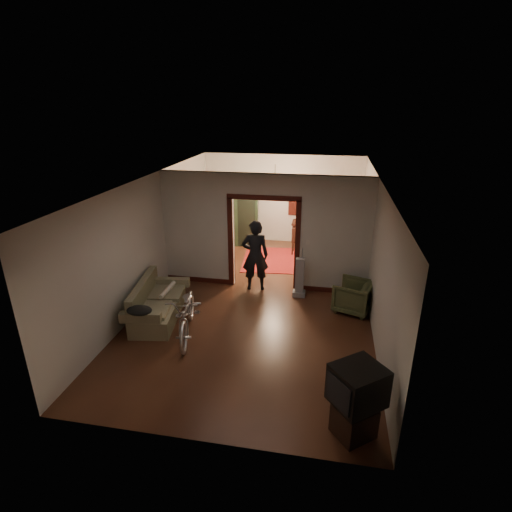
% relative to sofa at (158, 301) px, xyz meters
% --- Properties ---
extents(floor, '(5.00, 8.50, 0.01)m').
position_rel_sofa_xyz_m(floor, '(1.93, 1.23, -0.41)').
color(floor, '#371B11').
rests_on(floor, ground).
extents(ceiling, '(5.00, 8.50, 0.01)m').
position_rel_sofa_xyz_m(ceiling, '(1.93, 1.23, 2.39)').
color(ceiling, white).
rests_on(ceiling, floor).
extents(wall_back, '(5.00, 0.02, 2.80)m').
position_rel_sofa_xyz_m(wall_back, '(1.93, 5.48, 0.99)').
color(wall_back, beige).
rests_on(wall_back, floor).
extents(wall_left, '(0.02, 8.50, 2.80)m').
position_rel_sofa_xyz_m(wall_left, '(-0.57, 1.23, 0.99)').
color(wall_left, beige).
rests_on(wall_left, floor).
extents(wall_right, '(0.02, 8.50, 2.80)m').
position_rel_sofa_xyz_m(wall_right, '(4.43, 1.23, 0.99)').
color(wall_right, beige).
rests_on(wall_right, floor).
extents(partition_wall, '(5.00, 0.14, 2.80)m').
position_rel_sofa_xyz_m(partition_wall, '(1.93, 1.98, 0.99)').
color(partition_wall, beige).
rests_on(partition_wall, floor).
extents(door_casing, '(1.74, 0.20, 2.32)m').
position_rel_sofa_xyz_m(door_casing, '(1.93, 1.98, 0.69)').
color(door_casing, '#37110C').
rests_on(door_casing, floor).
extents(far_window, '(0.98, 0.06, 1.28)m').
position_rel_sofa_xyz_m(far_window, '(2.63, 5.44, 1.14)').
color(far_window, black).
rests_on(far_window, wall_back).
extents(chandelier, '(0.24, 0.24, 0.24)m').
position_rel_sofa_xyz_m(chandelier, '(1.93, 3.73, 1.94)').
color(chandelier, '#FFE0A5').
rests_on(chandelier, ceiling).
extents(light_switch, '(0.08, 0.01, 0.12)m').
position_rel_sofa_xyz_m(light_switch, '(2.98, 1.90, 0.84)').
color(light_switch, silver).
rests_on(light_switch, partition_wall).
extents(sofa, '(1.06, 1.87, 0.81)m').
position_rel_sofa_xyz_m(sofa, '(0.00, 0.00, 0.00)').
color(sofa, '#646142').
rests_on(sofa, floor).
extents(rolled_paper, '(0.09, 0.73, 0.09)m').
position_rel_sofa_xyz_m(rolled_paper, '(0.10, 0.30, 0.12)').
color(rolled_paper, beige).
rests_on(rolled_paper, sofa).
extents(jacket, '(0.48, 0.36, 0.14)m').
position_rel_sofa_xyz_m(jacket, '(0.05, -0.91, 0.27)').
color(jacket, black).
rests_on(jacket, sofa).
extents(bicycle, '(1.05, 1.93, 0.96)m').
position_rel_sofa_xyz_m(bicycle, '(0.84, -0.49, 0.08)').
color(bicycle, silver).
rests_on(bicycle, floor).
extents(armchair, '(0.97, 0.96, 0.70)m').
position_rel_sofa_xyz_m(armchair, '(4.05, 1.08, -0.06)').
color(armchair, '#454C2A').
rests_on(armchair, floor).
extents(tv_stand, '(0.67, 0.66, 0.45)m').
position_rel_sofa_xyz_m(tv_stand, '(3.94, -2.51, -0.18)').
color(tv_stand, black).
rests_on(tv_stand, floor).
extents(crt_tv, '(0.85, 0.84, 0.55)m').
position_rel_sofa_xyz_m(crt_tv, '(3.94, -2.51, 0.42)').
color(crt_tv, black).
rests_on(crt_tv, tv_stand).
extents(vacuum, '(0.34, 0.30, 0.96)m').
position_rel_sofa_xyz_m(vacuum, '(2.84, 1.58, 0.07)').
color(vacuum, gray).
rests_on(vacuum, floor).
extents(person, '(0.70, 0.53, 1.75)m').
position_rel_sofa_xyz_m(person, '(1.75, 1.78, 0.47)').
color(person, black).
rests_on(person, floor).
extents(oriental_rug, '(1.72, 2.15, 0.02)m').
position_rel_sofa_xyz_m(oriental_rug, '(1.82, 3.73, -0.40)').
color(oriental_rug, maroon).
rests_on(oriental_rug, floor).
extents(locker, '(1.03, 0.66, 1.93)m').
position_rel_sofa_xyz_m(locker, '(0.75, 4.95, 0.56)').
color(locker, '#1D2E1B').
rests_on(locker, floor).
extents(globe, '(0.28, 0.28, 0.28)m').
position_rel_sofa_xyz_m(globe, '(0.75, 4.95, 1.53)').
color(globe, '#1E5972').
rests_on(globe, locker).
extents(desk, '(1.19, 0.85, 0.79)m').
position_rel_sofa_xyz_m(desk, '(2.85, 5.07, -0.01)').
color(desk, black).
rests_on(desk, floor).
extents(desk_chair, '(0.47, 0.47, 0.84)m').
position_rel_sofa_xyz_m(desk_chair, '(2.58, 4.39, 0.01)').
color(desk_chair, black).
rests_on(desk_chair, floor).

